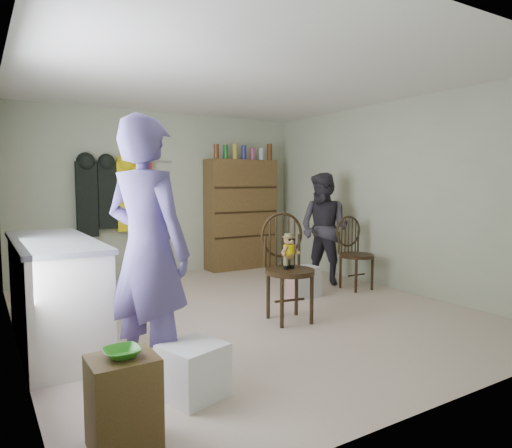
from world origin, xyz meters
TOP-DOWN VIEW (x-y plane):
  - ground_plane at (0.00, 0.00)m, footprint 5.00×5.00m
  - room_walls at (0.00, 0.53)m, footprint 5.00×5.00m
  - counter at (-1.95, 0.00)m, footprint 0.64×1.86m
  - stool at (-1.88, -1.90)m, footprint 0.35×0.30m
  - bowl at (-1.88, -1.90)m, footprint 0.20×0.20m
  - plastic_tub at (-1.32, -1.55)m, footprint 0.46×0.45m
  - chair_front at (0.21, -0.48)m, footprint 0.57×0.57m
  - chair_far at (1.80, 0.21)m, footprint 0.44×0.44m
  - striped_bag at (0.95, 0.20)m, footprint 0.36×0.28m
  - person_left at (-1.50, -1.18)m, footprint 0.74×0.82m
  - person_right at (1.66, 0.66)m, footprint 0.80×0.91m
  - dresser at (1.25, 2.30)m, footprint 1.20×0.39m
  - coat_rack at (-0.83, 2.38)m, footprint 1.42×0.12m

SIDE VIEW (x-z plane):
  - ground_plane at x=0.00m, z-range 0.00..0.00m
  - plastic_tub at x=-1.32m, z-range 0.00..0.36m
  - striped_bag at x=0.95m, z-range 0.00..0.38m
  - stool at x=-1.88m, z-range 0.00..0.50m
  - counter at x=-1.95m, z-range 0.00..0.94m
  - chair_far at x=1.80m, z-range 0.04..1.01m
  - bowl at x=-1.88m, z-range 0.50..0.55m
  - chair_front at x=0.21m, z-range 0.06..1.18m
  - person_right at x=1.66m, z-range 0.00..1.57m
  - dresser at x=1.25m, z-range -0.13..1.95m
  - person_left at x=-1.50m, z-range 0.00..1.89m
  - coat_rack at x=-0.83m, z-range 0.70..1.80m
  - room_walls at x=0.00m, z-range -0.92..4.08m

